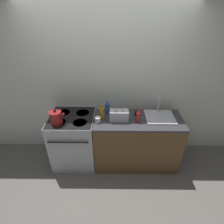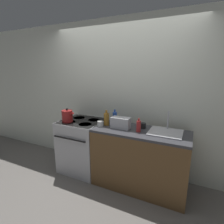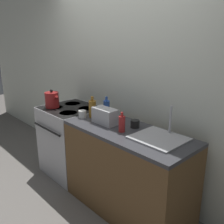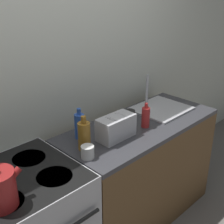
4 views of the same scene
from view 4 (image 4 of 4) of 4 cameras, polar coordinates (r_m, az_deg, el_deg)
wall_back at (r=2.34m, az=-10.63°, el=5.91°), size 8.00×0.05×2.60m
counter_block at (r=2.73m, az=4.85°, el=-10.78°), size 1.39×0.60×0.92m
toaster at (r=2.23m, az=0.72°, el=-2.81°), size 0.28×0.14×0.17m
sink_tray at (r=2.77m, az=8.80°, el=0.79°), size 0.45×0.41×0.28m
bottle_blue at (r=2.24m, az=-5.97°, el=-2.49°), size 0.07×0.07×0.23m
bottle_amber at (r=2.10m, az=-5.12°, el=-4.30°), size 0.09×0.09×0.24m
bottle_red at (r=2.41m, az=6.17°, el=-0.90°), size 0.06×0.06×0.20m
cup_white at (r=2.02m, az=-4.49°, el=-7.29°), size 0.09×0.09×0.08m
cup_black at (r=2.54m, az=3.19°, el=-0.53°), size 0.09×0.09×0.08m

